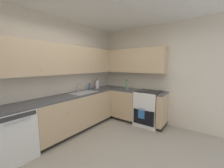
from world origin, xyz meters
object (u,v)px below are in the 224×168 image
Objects in this scene: oven_range at (148,108)px; soap_bottle at (90,87)px; paper_towel_roll at (97,84)px; oil_bottle at (127,85)px; dishwasher at (12,135)px.

oven_range is 1.75m from soap_bottle.
paper_towel_roll reaches higher than oven_range.
paper_towel_roll is 1.08× the size of oil_bottle.
oil_bottle reaches higher than oven_range.
oil_bottle is (0.70, -0.83, 0.05)m from soap_bottle.
dishwasher is 4.59× the size of soap_bottle.
dishwasher is 2.10m from soap_bottle.
soap_bottle is 1.09m from oil_bottle.
dishwasher is at bearing 166.51° from oil_bottle.
dishwasher is 0.83× the size of oven_range.
oven_range is 5.55× the size of soap_bottle.
paper_towel_roll reaches higher than dishwasher.
paper_towel_roll is (-0.43, 1.48, 0.57)m from oven_range.
dishwasher is 2.92× the size of paper_towel_roll.
soap_bottle is 0.69× the size of oil_bottle.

